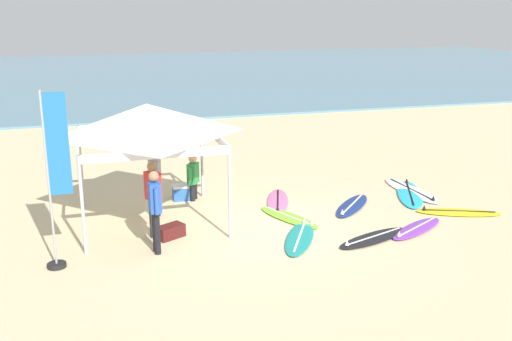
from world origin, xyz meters
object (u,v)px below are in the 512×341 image
object	(u,v)px
surfboard_pink	(278,201)
surfboard_white	(411,190)
canopy_tent	(147,120)
person_green	(193,175)
person_blue	(155,206)
gear_bag_near_tent	(170,232)
surfboard_purple	(416,229)
surfboard_navy	(352,206)
surfboard_black	(373,238)
banner_flag	(56,188)
surfboard_yellow	(458,212)
surfboard_cyan	(410,194)
surfboard_lime	(289,217)
surfboard_teal	(300,238)
person_grey	(155,177)
person_red	(153,195)
cooler_box	(182,192)

from	to	relation	value
surfboard_pink	surfboard_white	size ratio (longest dim) A/B	0.84
canopy_tent	surfboard_white	world-z (taller)	canopy_tent
person_green	person_blue	bearing A→B (deg)	-113.16
surfboard_white	gear_bag_near_tent	xyz separation A→B (m)	(-6.69, -1.43, 0.10)
person_blue	surfboard_purple	bearing A→B (deg)	-4.02
surfboard_navy	surfboard_white	distance (m)	2.18
surfboard_black	banner_flag	world-z (taller)	banner_flag
surfboard_yellow	gear_bag_near_tent	world-z (taller)	gear_bag_near_tent
surfboard_cyan	banner_flag	size ratio (longest dim) A/B	0.71
canopy_tent	surfboard_lime	xyz separation A→B (m)	(3.10, -0.73, -2.35)
surfboard_cyan	surfboard_white	bearing A→B (deg)	52.48
banner_flag	surfboard_teal	bearing A→B (deg)	0.15
surfboard_cyan	gear_bag_near_tent	xyz separation A→B (m)	(-6.48, -1.16, 0.10)
person_grey	person_red	size ratio (longest dim) A/B	1.00
surfboard_purple	surfboard_black	bearing A→B (deg)	-169.02
gear_bag_near_tent	cooler_box	world-z (taller)	cooler_box
person_blue	person_green	world-z (taller)	person_blue
person_blue	gear_bag_near_tent	size ratio (longest dim) A/B	2.85
person_green	person_grey	bearing A→B (deg)	-136.33
surfboard_purple	surfboard_yellow	bearing A→B (deg)	23.59
surfboard_purple	surfboard_pink	bearing A→B (deg)	131.37
surfboard_black	banner_flag	bearing A→B (deg)	175.92
surfboard_cyan	person_blue	distance (m)	7.17
canopy_tent	surfboard_pink	world-z (taller)	canopy_tent
gear_bag_near_tent	cooler_box	bearing A→B (deg)	74.79
surfboard_white	person_green	distance (m)	5.85
gear_bag_near_tent	cooler_box	xyz separation A→B (m)	(0.68, 2.51, 0.06)
surfboard_yellow	surfboard_white	xyz separation A→B (m)	(-0.18, 1.85, -0.00)
surfboard_white	person_green	size ratio (longest dim) A/B	2.01
surfboard_black	person_green	world-z (taller)	person_green
surfboard_navy	surfboard_pink	distance (m)	1.87
surfboard_black	cooler_box	world-z (taller)	cooler_box
person_blue	gear_bag_near_tent	xyz separation A→B (m)	(0.37, 0.70, -0.85)
canopy_tent	person_grey	size ratio (longest dim) A/B	1.82
canopy_tent	person_grey	xyz separation A→B (m)	(0.15, 0.26, -1.40)
surfboard_lime	gear_bag_near_tent	size ratio (longest dim) A/B	3.21
surfboard_navy	person_grey	bearing A→B (deg)	172.20
person_blue	person_green	distance (m)	3.39
surfboard_navy	surfboard_purple	bearing A→B (deg)	-68.90
surfboard_lime	surfboard_yellow	bearing A→B (deg)	-11.37
surfboard_black	person_blue	bearing A→B (deg)	172.07
surfboard_yellow	surfboard_lime	world-z (taller)	same
surfboard_teal	surfboard_white	bearing A→B (deg)	29.51
surfboard_pink	surfboard_yellow	distance (m)	4.40
surfboard_purple	surfboard_white	bearing A→B (deg)	61.66
person_grey	person_red	world-z (taller)	same
surfboard_pink	surfboard_purple	xyz separation A→B (m)	(2.37, -2.69, 0.00)
person_grey	surfboard_pink	bearing A→B (deg)	3.80
person_red	banner_flag	bearing A→B (deg)	-153.86
surfboard_teal	cooler_box	distance (m)	3.90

